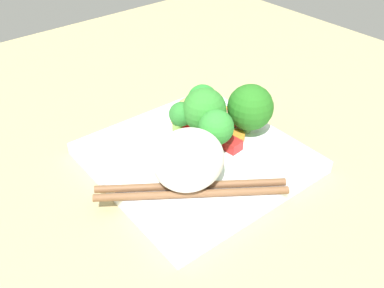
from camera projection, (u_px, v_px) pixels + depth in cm
name	position (u px, v px, depth cm)	size (l,w,h in cm)	color
ground_plane	(196.00, 169.00, 56.64)	(110.00, 110.00, 2.00)	tan
square_plate	(196.00, 158.00, 55.56)	(24.02, 24.02, 1.68)	white
rice_mound	(188.00, 160.00, 48.35)	(8.40, 7.68, 6.81)	white
broccoli_floret_0	(204.00, 111.00, 55.28)	(5.68, 5.68, 7.29)	#5A9B3C
broccoli_floret_1	(203.00, 101.00, 57.46)	(4.11, 4.11, 6.37)	#74AF4F
broccoli_floret_2	(250.00, 108.00, 56.43)	(6.06, 6.06, 7.07)	#67A04A
broccoli_floret_3	(181.00, 116.00, 55.83)	(3.19, 3.19, 5.22)	#81BA4D
broccoli_floret_4	(216.00, 128.00, 52.66)	(4.34, 4.34, 6.23)	#71BE56
carrot_slice_0	(223.00, 113.00, 62.05)	(3.14, 3.14, 0.65)	orange
carrot_slice_1	(234.00, 136.00, 57.32)	(2.75, 2.75, 0.77)	orange
carrot_slice_2	(202.00, 111.00, 62.76)	(2.12, 2.12, 0.44)	orange
carrot_slice_3	(180.00, 120.00, 60.80)	(2.45, 2.45, 0.48)	orange
carrot_slice_4	(216.00, 130.00, 58.77)	(2.23, 2.23, 0.45)	orange
carrot_slice_5	(193.00, 143.00, 56.29)	(2.18, 2.18, 0.48)	orange
pepper_chunk_0	(191.00, 126.00, 58.45)	(2.40, 2.23, 1.72)	red
pepper_chunk_1	(233.00, 117.00, 60.46)	(2.90, 2.52, 1.43)	red
pepper_chunk_2	(219.00, 136.00, 56.85)	(2.40, 1.77, 1.34)	red
pepper_chunk_3	(231.00, 144.00, 55.32)	(2.59, 1.89, 1.40)	red
chicken_piece_0	(189.00, 107.00, 61.85)	(3.94, 3.27, 2.40)	tan
chicken_piece_1	(218.00, 117.00, 59.87)	(3.64, 2.94, 2.13)	tan
chopstick_pair	(191.00, 190.00, 48.74)	(18.81, 14.67, 0.87)	brown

